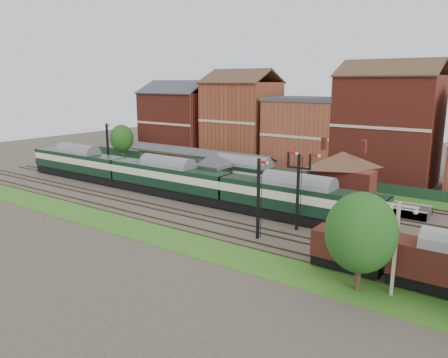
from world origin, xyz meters
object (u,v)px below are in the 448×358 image
Objects in this scene: goods_van_a at (348,247)px; dmu_train at (168,177)px; semaphore_bracket at (298,187)px; platform_railcar at (243,176)px; signal_box at (214,174)px.

dmu_train is at bearing 162.24° from goods_van_a.
semaphore_bracket reaches higher than platform_railcar.
signal_box is 0.10× the size of dmu_train.
semaphore_bracket is at bearing -20.92° from signal_box.
goods_van_a is (7.74, -6.50, -2.70)m from semaphore_bracket.
platform_railcar is at bearing 142.65° from goods_van_a.
semaphore_bracket is 0.14× the size of dmu_train.
semaphore_bracket reaches higher than signal_box.
dmu_train reaches higher than platform_railcar.
semaphore_bracket is 15.60m from platform_railcar.
goods_van_a is at bearing -40.04° from semaphore_bracket.
dmu_train reaches higher than goods_van_a.
signal_box is 1.08× the size of goods_van_a.
platform_railcar is (-12.57, 9.00, -2.07)m from semaphore_bracket.
goods_van_a is (22.77, -12.25, -1.26)m from signal_box.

